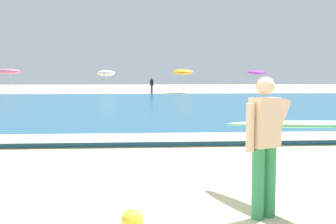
# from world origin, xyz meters

# --- Properties ---
(ground_plane) EXTENTS (160.00, 160.00, 0.00)m
(ground_plane) POSITION_xyz_m (0.00, 0.00, 0.00)
(ground_plane) COLOR beige
(sea) EXTENTS (120.00, 28.00, 0.14)m
(sea) POSITION_xyz_m (0.00, 19.34, 0.07)
(sea) COLOR #1E6084
(sea) RESTS_ON ground
(surf_foam) EXTENTS (120.00, 1.56, 0.01)m
(surf_foam) POSITION_xyz_m (0.00, 5.94, 0.15)
(surf_foam) COLOR white
(surf_foam) RESTS_ON sea
(surfer_with_board) EXTENTS (1.55, 2.76, 1.73)m
(surfer_with_board) POSITION_xyz_m (1.41, 0.08, 1.04)
(surfer_with_board) COLOR #338E56
(surfer_with_board) RESTS_ON ground
(beach_umbrella_0) EXTENTS (2.09, 2.12, 2.45)m
(beach_umbrella_0) POSITION_xyz_m (-12.41, 35.88, 2.13)
(beach_umbrella_0) COLOR beige
(beach_umbrella_0) RESTS_ON ground
(beach_umbrella_1) EXTENTS (1.73, 1.77, 2.34)m
(beach_umbrella_1) POSITION_xyz_m (-3.42, 36.46, 1.99)
(beach_umbrella_1) COLOR beige
(beach_umbrella_1) RESTS_ON ground
(beach_umbrella_2) EXTENTS (2.08, 2.11, 2.47)m
(beach_umbrella_2) POSITION_xyz_m (4.19, 38.15, 2.13)
(beach_umbrella_2) COLOR beige
(beach_umbrella_2) RESTS_ON ground
(beach_umbrella_3) EXTENTS (1.89, 1.91, 2.34)m
(beach_umbrella_3) POSITION_xyz_m (11.27, 36.25, 2.08)
(beach_umbrella_3) COLOR beige
(beach_umbrella_3) RESTS_ON ground
(beachgoer_near_row_left) EXTENTS (0.32, 0.20, 1.58)m
(beachgoer_near_row_left) POSITION_xyz_m (0.92, 35.03, 0.84)
(beachgoer_near_row_left) COLOR #383842
(beachgoer_near_row_left) RESTS_ON ground
(beach_ball) EXTENTS (0.25, 0.25, 0.25)m
(beach_ball) POSITION_xyz_m (-0.45, -0.38, 0.13)
(beach_ball) COLOR yellow
(beach_ball) RESTS_ON ground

